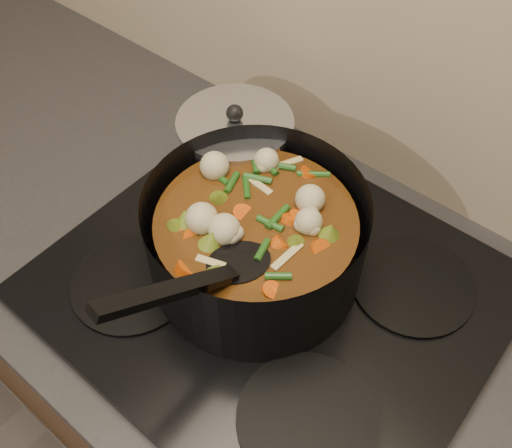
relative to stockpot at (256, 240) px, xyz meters
The scene contains 4 objects.
counter 0.55m from the stockpot, ahead, with size 2.64×0.64×0.91m.
stovetop 0.09m from the stockpot, ahead, with size 0.62×0.54×0.03m.
stockpot is the anchor object (origin of this frame).
saucepan 0.20m from the stockpot, 139.01° to the left, with size 0.19×0.19×0.15m.
Camera 1 is at (0.28, 1.55, 1.63)m, focal length 40.00 mm.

